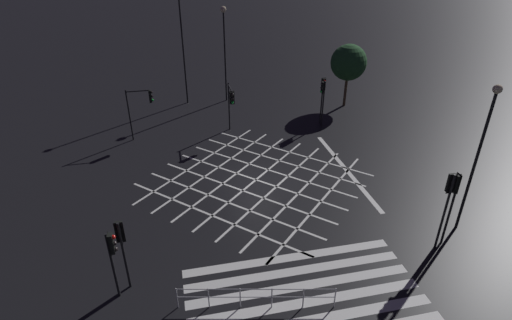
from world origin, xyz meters
TOP-DOWN VIEW (x-y plane):
  - ground_plane at (0.00, 0.00)m, footprint 200.00×200.00m
  - road_markings at (0.27, -6.16)m, footprint 14.90×21.17m
  - traffic_light_sw_cross at (-7.17, -7.29)m, footprint 0.36×0.39m
  - traffic_light_nw_main at (-6.79, 7.58)m, footprint 1.90×0.36m
  - traffic_light_median_north at (-0.37, 6.95)m, footprint 0.36×1.96m
  - traffic_light_se_main at (7.55, -7.76)m, footprint 0.39×0.36m
  - traffic_light_ne_cross at (7.04, 7.49)m, footprint 0.36×0.39m
  - traffic_light_ne_main at (6.87, 7.03)m, footprint 0.39×0.36m
  - traffic_light_se_cross at (7.14, -7.91)m, footprint 0.36×0.39m
  - traffic_light_sw_main at (-7.50, -7.81)m, footprint 0.39×0.36m
  - street_lamp_east at (9.13, -6.85)m, footprint 0.41×0.41m
  - street_lamp_west at (-3.21, 14.67)m, footprint 0.43×0.43m
  - street_lamp_far at (0.39, 14.52)m, footprint 0.52×0.52m
  - street_tree_far at (10.56, 10.84)m, footprint 3.10×3.10m
  - pedestrian_railing at (-2.14, -9.65)m, footprint 6.21×1.41m

SIDE VIEW (x-z plane):
  - ground_plane at x=0.00m, z-range 0.00..0.00m
  - road_markings at x=0.27m, z-range 0.00..0.01m
  - pedestrian_railing at x=-2.14m, z-range 0.14..1.19m
  - traffic_light_sw_main at x=-7.50m, z-range 0.71..3.98m
  - traffic_light_sw_cross at x=-7.17m, z-range 0.73..4.13m
  - traffic_light_ne_main at x=6.87m, z-range 0.80..4.49m
  - traffic_light_ne_cross at x=7.04m, z-range 0.82..4.62m
  - traffic_light_median_north at x=-0.37m, z-range 0.86..4.65m
  - traffic_light_nw_main at x=-6.79m, z-range 0.88..4.78m
  - traffic_light_se_main at x=7.55m, z-range 0.85..4.81m
  - traffic_light_se_cross at x=7.14m, z-range 0.88..4.99m
  - street_tree_far at x=10.56m, z-range 1.18..6.66m
  - street_lamp_east at x=9.13m, z-range 1.05..8.72m
  - street_lamp_far at x=0.39m, z-range 1.75..10.05m
  - street_lamp_west at x=-3.21m, z-range 1.25..10.71m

